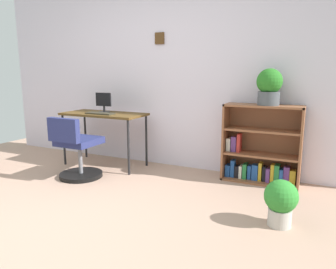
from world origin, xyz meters
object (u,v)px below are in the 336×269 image
(bookshelf_low, at_px, (261,149))
(potted_plant_on_shelf, at_px, (269,86))
(keyboard, at_px, (100,113))
(office_chair, at_px, (77,152))
(potted_plant_floor, at_px, (281,201))
(desk, at_px, (104,117))
(monitor, at_px, (104,103))

(bookshelf_low, bearing_deg, potted_plant_on_shelf, -42.06)
(keyboard, distance_m, office_chair, 0.64)
(potted_plant_floor, bearing_deg, potted_plant_on_shelf, 105.86)
(desk, relative_size, monitor, 4.21)
(potted_plant_on_shelf, bearing_deg, keyboard, -171.23)
(office_chair, relative_size, bookshelf_low, 0.84)
(office_chair, bearing_deg, potted_plant_floor, -5.33)
(monitor, xyz_separation_m, bookshelf_low, (2.07, 0.22, -0.48))
(potted_plant_on_shelf, bearing_deg, desk, -174.57)
(potted_plant_floor, bearing_deg, desk, 161.03)
(potted_plant_on_shelf, distance_m, potted_plant_floor, 1.39)
(keyboard, bearing_deg, bookshelf_low, 10.51)
(desk, distance_m, keyboard, 0.14)
(monitor, xyz_separation_m, potted_plant_on_shelf, (2.13, 0.16, 0.25))
(office_chair, height_order, potted_plant_floor, office_chair)
(keyboard, height_order, office_chair, office_chair)
(monitor, relative_size, office_chair, 0.35)
(bookshelf_low, distance_m, potted_plant_on_shelf, 0.73)
(desk, bearing_deg, office_chair, -86.25)
(keyboard, relative_size, potted_plant_floor, 0.98)
(office_chair, height_order, potted_plant_on_shelf, potted_plant_on_shelf)
(bookshelf_low, xyz_separation_m, potted_plant_floor, (0.35, -1.08, -0.17))
(monitor, bearing_deg, desk, -57.43)
(potted_plant_on_shelf, xyz_separation_m, potted_plant_floor, (0.29, -1.03, -0.90))
(desk, xyz_separation_m, bookshelf_low, (2.05, 0.25, -0.28))
(monitor, height_order, potted_plant_on_shelf, potted_plant_on_shelf)
(desk, xyz_separation_m, keyboard, (0.03, -0.12, 0.07))
(office_chair, distance_m, potted_plant_on_shelf, 2.36)
(keyboard, xyz_separation_m, office_chair, (0.01, -0.49, -0.41))
(desk, bearing_deg, potted_plant_floor, -18.97)
(monitor, height_order, bookshelf_low, monitor)
(desk, xyz_separation_m, potted_plant_on_shelf, (2.11, 0.20, 0.45))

